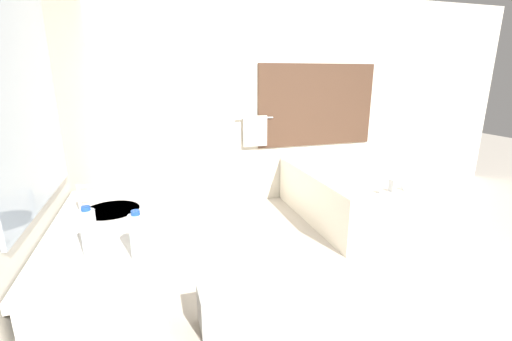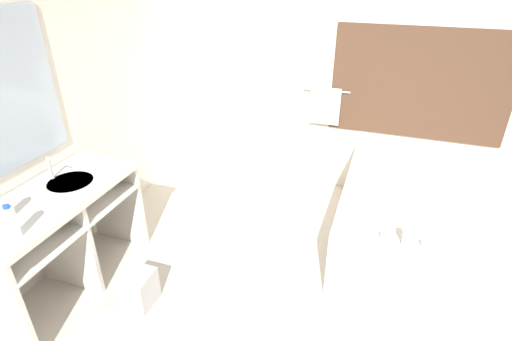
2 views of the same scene
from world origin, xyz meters
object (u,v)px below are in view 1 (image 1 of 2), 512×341
(bathtub, at_px, (347,192))
(waste_bin, at_px, (217,310))
(water_bottle_2, at_px, (89,232))
(water_bottle_1, at_px, (138,236))

(bathtub, bearing_deg, waste_bin, -142.52)
(bathtub, distance_m, water_bottle_2, 3.17)
(bathtub, height_order, waste_bin, bathtub)
(waste_bin, bearing_deg, water_bottle_1, -132.51)
(bathtub, relative_size, waste_bin, 6.17)
(water_bottle_2, height_order, waste_bin, water_bottle_2)
(waste_bin, bearing_deg, bathtub, 37.48)
(bathtub, bearing_deg, water_bottle_1, -140.39)
(water_bottle_2, xyz_separation_m, waste_bin, (0.65, 0.38, -0.84))
(bathtub, xyz_separation_m, waste_bin, (-1.87, -1.44, -0.18))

